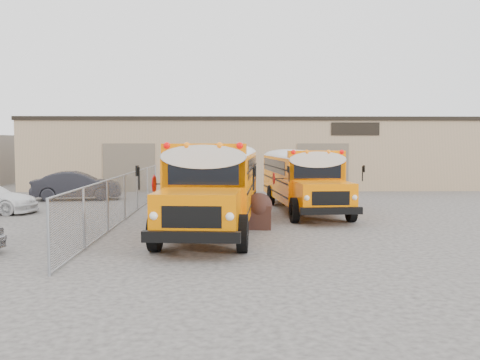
{
  "coord_description": "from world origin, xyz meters",
  "views": [
    {
      "loc": [
        -1.93,
        -18.09,
        3.04
      ],
      "look_at": [
        -1.45,
        2.56,
        1.6
      ],
      "focal_mm": 40.0,
      "sensor_mm": 36.0,
      "label": 1
    }
  ],
  "objects_px": {
    "tarp_bundle": "(259,210)",
    "car_dark": "(77,186)",
    "school_bus_right": "(280,169)",
    "school_bus_left": "(230,170)"
  },
  "relations": [
    {
      "from": "tarp_bundle",
      "to": "car_dark",
      "type": "relative_size",
      "value": 0.28
    },
    {
      "from": "school_bus_right",
      "to": "school_bus_left",
      "type": "bearing_deg",
      "value": -122.49
    },
    {
      "from": "school_bus_right",
      "to": "car_dark",
      "type": "xyz_separation_m",
      "value": [
        -10.98,
        -1.26,
        -0.84
      ]
    },
    {
      "from": "school_bus_left",
      "to": "car_dark",
      "type": "bearing_deg",
      "value": 158.69
    },
    {
      "from": "school_bus_left",
      "to": "tarp_bundle",
      "type": "relative_size",
      "value": 8.32
    },
    {
      "from": "school_bus_left",
      "to": "car_dark",
      "type": "distance_m",
      "value": 8.81
    },
    {
      "from": "school_bus_left",
      "to": "tarp_bundle",
      "type": "bearing_deg",
      "value": -81.56
    },
    {
      "from": "school_bus_left",
      "to": "car_dark",
      "type": "xyz_separation_m",
      "value": [
        -8.15,
        3.18,
        -1.01
      ]
    },
    {
      "from": "school_bus_left",
      "to": "school_bus_right",
      "type": "xyz_separation_m",
      "value": [
        2.83,
        4.44,
        -0.17
      ]
    },
    {
      "from": "school_bus_right",
      "to": "car_dark",
      "type": "height_order",
      "value": "school_bus_right"
    }
  ]
}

